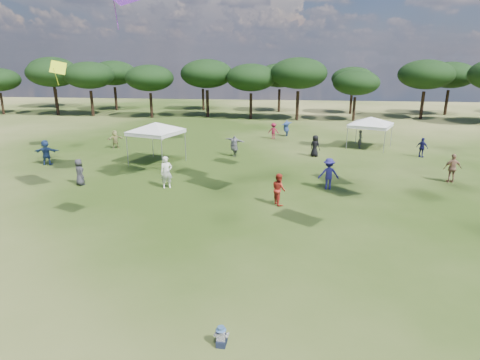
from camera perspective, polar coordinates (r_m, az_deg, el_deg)
The scene contains 5 objects.
tree_line at distance 53.96m, azimuth 7.30°, elevation 14.66°, with size 108.78×17.63×7.77m.
tent_left at distance 29.42m, azimuth -11.92°, elevation 7.81°, with size 6.04×6.04×3.30m.
tent_right at distance 35.91m, azimuth 18.16°, elevation 8.34°, with size 5.97×5.97×2.95m.
toddler at distance 11.35m, azimuth -2.68°, elevation -21.39°, with size 0.39×0.44×0.59m.
festival_crowd at distance 30.45m, azimuth -0.37°, elevation 4.56°, with size 28.84×21.18×1.89m.
Camera 1 is at (1.93, -6.52, 7.27)m, focal length 30.00 mm.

